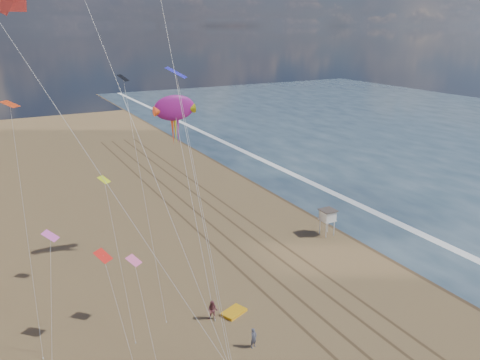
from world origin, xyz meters
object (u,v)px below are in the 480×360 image
(lifeguard_stand, at_px, (328,216))
(grounded_kite, at_px, (234,312))
(show_kite, at_px, (174,108))
(kite_flyer_a, at_px, (254,338))
(kite_flyer_b, at_px, (213,310))

(lifeguard_stand, distance_m, grounded_kite, 20.49)
(grounded_kite, bearing_deg, lifeguard_stand, 6.07)
(show_kite, height_order, kite_flyer_a, show_kite)
(lifeguard_stand, xyz_separation_m, grounded_kite, (-18.02, -9.44, -2.45))
(grounded_kite, height_order, kite_flyer_b, kite_flyer_b)
(grounded_kite, relative_size, show_kite, 0.11)
(lifeguard_stand, distance_m, kite_flyer_b, 22.24)
(lifeguard_stand, height_order, kite_flyer_a, lifeguard_stand)
(lifeguard_stand, relative_size, show_kite, 0.16)
(kite_flyer_a, relative_size, kite_flyer_b, 0.93)
(grounded_kite, relative_size, kite_flyer_b, 1.18)
(kite_flyer_a, bearing_deg, lifeguard_stand, 18.11)
(kite_flyer_a, height_order, kite_flyer_b, kite_flyer_b)
(lifeguard_stand, height_order, show_kite, show_kite)
(grounded_kite, distance_m, kite_flyer_b, 2.23)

